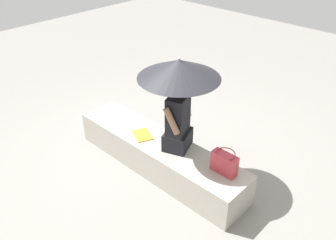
% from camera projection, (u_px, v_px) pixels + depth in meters
% --- Properties ---
extents(ground_plane, '(14.00, 14.00, 0.00)m').
position_uv_depth(ground_plane, '(159.00, 168.00, 4.61)').
color(ground_plane, gray).
extents(stone_bench, '(2.48, 0.55, 0.42)m').
position_uv_depth(stone_bench, '(159.00, 155.00, 4.50)').
color(stone_bench, '#A8A093').
rests_on(stone_bench, ground).
extents(person_seated, '(0.38, 0.51, 0.90)m').
position_uv_depth(person_seated, '(178.00, 120.00, 4.09)').
color(person_seated, black).
rests_on(person_seated, stone_bench).
extents(parasol, '(0.91, 0.91, 1.17)m').
position_uv_depth(parasol, '(179.00, 69.00, 3.72)').
color(parasol, '#B7B7BC').
rests_on(parasol, stone_bench).
extents(handbag_black, '(0.29, 0.22, 0.26)m').
position_uv_depth(handbag_black, '(224.00, 163.00, 3.83)').
color(handbag_black, '#B2333D').
rests_on(handbag_black, stone_bench).
extents(magazine, '(0.34, 0.30, 0.01)m').
position_uv_depth(magazine, '(143.00, 135.00, 4.50)').
color(magazine, gold).
rests_on(magazine, stone_bench).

